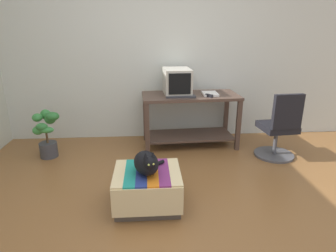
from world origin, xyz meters
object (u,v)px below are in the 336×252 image
Objects in this scene: tv_monitor at (177,82)px; keyboard at (181,96)px; ottoman_with_blanket at (148,188)px; potted_plant at (47,133)px; book at (210,94)px; stapler at (209,96)px; desk at (190,111)px; office_chair at (279,130)px; cat at (147,163)px.

keyboard is (0.03, -0.20, -0.16)m from tv_monitor.
potted_plant is at bearing 137.10° from ottoman_with_blanket.
book is 0.15m from stapler.
desk is 1.55× the size of office_chair.
cat is (-0.46, -1.40, -0.30)m from keyboard.
cat is (-0.43, -1.60, -0.46)m from tv_monitor.
book is at bearing -36.38° from office_chair.
book reaches higher than desk.
stapler is at bearing -31.99° from tv_monitor.
book reaches higher than ottoman_with_blanket.
cat is (-0.00, -0.03, 0.29)m from ottoman_with_blanket.
book is 2.49× the size of stapler.
ottoman_with_blanket is at bearing 24.66° from office_chair.
tv_monitor is 1.88m from potted_plant.
tv_monitor reaches higher than stapler.
keyboard is 0.39m from stapler.
desk is 0.46m from tv_monitor.
potted_plant is (-1.75, -0.34, -0.60)m from tv_monitor.
desk is 3.51× the size of cat.
potted_plant is at bearing -174.53° from desk.
tv_monitor reaches higher than ottoman_with_blanket.
desk is 2.22× the size of potted_plant.
desk is 5.02× the size of book.
keyboard reaches higher than potted_plant.
tv_monitor reaches higher than cat.
keyboard is 1.02× the size of cat.
office_chair reaches higher than cat.
tv_monitor reaches higher than book.
ottoman_with_blanket is at bearing 73.55° from cat.
keyboard is 0.45× the size of office_chair.
stapler is (0.23, -0.18, 0.26)m from desk.
tv_monitor is at bearing 170.02° from book.
tv_monitor reaches higher than office_chair.
office_chair is (1.10, -0.54, -0.13)m from desk.
ottoman_with_blanket is 0.71× the size of office_chair.
tv_monitor is at bearing 161.74° from desk.
stapler is at bearing -27.40° from office_chair.
cat is at bearing -108.21° from tv_monitor.
keyboard is at bearing -164.22° from book.
stapler is (2.17, 0.11, 0.45)m from potted_plant.
cat is 1.83m from potted_plant.
desk is at bearing -18.26° from tv_monitor.
book is 0.31× the size of office_chair.
book is 0.44× the size of ottoman_with_blanket.
ottoman_with_blanket is 1.02× the size of potted_plant.
keyboard is 0.65× the size of potted_plant.
keyboard is 0.64× the size of ottoman_with_blanket.
cat is 2.00m from office_chair.
keyboard is at bearing 4.44° from potted_plant.
office_chair is (1.72, 1.01, -0.08)m from cat.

